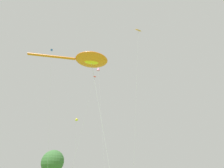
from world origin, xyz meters
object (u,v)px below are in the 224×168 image
(big_show_kite, at_px, (90,60))
(small_kite_diamond_red, at_px, (51,74))
(small_kite_box_yellow, at_px, (98,69))
(small_kite_stunt_black, at_px, (76,119))
(small_kite_bird_shape, at_px, (93,84))
(tree_shrub_far, at_px, (53,162))
(small_kite_streamer_purple, at_px, (138,40))

(big_show_kite, height_order, small_kite_diamond_red, small_kite_diamond_red)
(small_kite_diamond_red, bearing_deg, small_kite_box_yellow, -68.92)
(big_show_kite, bearing_deg, small_kite_stunt_black, 95.01)
(small_kite_stunt_black, height_order, small_kite_diamond_red, small_kite_diamond_red)
(small_kite_bird_shape, height_order, tree_shrub_far, small_kite_bird_shape)
(small_kite_diamond_red, xyz_separation_m, small_kite_bird_shape, (6.83, -4.80, -1.93))
(small_kite_stunt_black, relative_size, small_kite_diamond_red, 0.57)
(small_kite_streamer_purple, xyz_separation_m, small_kite_box_yellow, (3.89, 16.66, 5.69))
(small_kite_streamer_purple, height_order, tree_shrub_far, small_kite_streamer_purple)
(big_show_kite, xyz_separation_m, tree_shrub_far, (14.60, 47.98, -8.35))
(small_kite_stunt_black, height_order, small_kite_bird_shape, small_kite_bird_shape)
(small_kite_box_yellow, bearing_deg, tree_shrub_far, -81.89)
(small_kite_stunt_black, xyz_separation_m, small_kite_bird_shape, (-2.48, -10.70, 3.75))
(big_show_kite, relative_size, small_kite_streamer_purple, 0.75)
(small_kite_streamer_purple, relative_size, small_kite_diamond_red, 0.85)
(big_show_kite, bearing_deg, small_kite_streamer_purple, -9.76)
(small_kite_streamer_purple, distance_m, small_kite_diamond_red, 18.34)
(big_show_kite, xyz_separation_m, small_kite_streamer_purple, (5.42, -4.18, 3.84))
(tree_shrub_far, bearing_deg, small_kite_diamond_red, -114.47)
(small_kite_bird_shape, bearing_deg, small_kite_streamer_purple, 99.23)
(small_kite_streamer_purple, bearing_deg, small_kite_diamond_red, -140.51)
(small_kite_streamer_purple, bearing_deg, small_kite_stunt_black, -168.53)
(small_kite_box_yellow, height_order, small_kite_diamond_red, small_kite_box_yellow)
(small_kite_bird_shape, relative_size, tree_shrub_far, 1.69)
(small_kite_box_yellow, bearing_deg, small_kite_diamond_red, 14.65)
(big_show_kite, height_order, tree_shrub_far, big_show_kite)
(small_kite_stunt_black, distance_m, tree_shrub_far, 30.70)
(tree_shrub_far, bearing_deg, small_kite_streamer_purple, -99.98)
(big_show_kite, height_order, small_kite_streamer_purple, small_kite_streamer_purple)
(small_kite_diamond_red, bearing_deg, small_kite_stunt_black, -34.64)
(small_kite_streamer_purple, distance_m, small_kite_box_yellow, 18.03)
(tree_shrub_far, bearing_deg, small_kite_stunt_black, -102.88)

